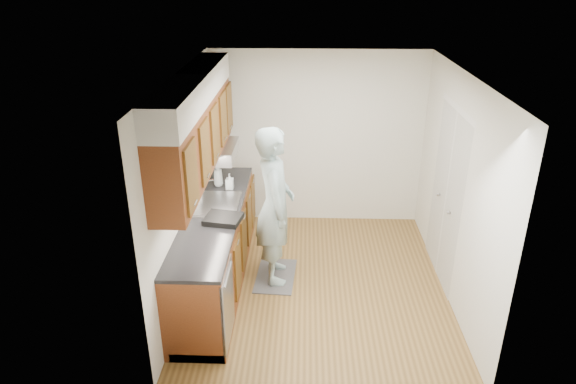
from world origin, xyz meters
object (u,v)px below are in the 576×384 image
object	(u,v)px
person	(275,196)
steel_can	(231,184)
soap_bottle_b	(230,181)
soap_bottle_a	(218,174)
dish_rack	(223,219)

from	to	relation	value
person	steel_can	distance (m)	0.81
soap_bottle_b	steel_can	xyz separation A→B (m)	(0.01, 0.02, -0.05)
person	soap_bottle_a	world-z (taller)	person
steel_can	dish_rack	size ratio (longest dim) A/B	0.29
soap_bottle_a	steel_can	bearing A→B (deg)	-27.96
soap_bottle_b	dish_rack	world-z (taller)	soap_bottle_b
person	dish_rack	world-z (taller)	person
soap_bottle_a	soap_bottle_b	world-z (taller)	soap_bottle_a
soap_bottle_b	steel_can	distance (m)	0.05
soap_bottle_a	soap_bottle_b	size ratio (longest dim) A/B	1.50
person	steel_can	bearing A→B (deg)	40.04
soap_bottle_b	dish_rack	bearing A→B (deg)	-86.71
person	dish_rack	distance (m)	0.67
person	soap_bottle_b	distance (m)	0.80
soap_bottle_a	person	bearing A→B (deg)	-39.95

